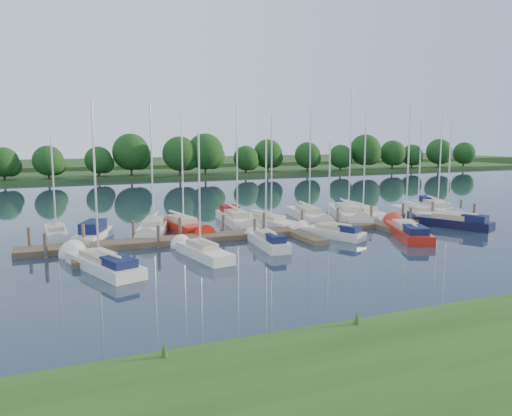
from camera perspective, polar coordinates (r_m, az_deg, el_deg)
name	(u,v)px	position (r m, az deg, el deg)	size (l,w,h in m)	color
ground	(345,255)	(33.13, 10.15, -5.33)	(260.00, 260.00, 0.00)	#182331
dock	(294,232)	(39.28, 4.39, -2.78)	(40.00, 6.00, 0.40)	#4C392A
mooring_pilings	(288,225)	(40.20, 3.67, -1.94)	(38.24, 2.84, 2.00)	#473D33
far_shore	(142,172)	(103.78, -12.86, 3.98)	(180.00, 30.00, 0.60)	#1F4018
distant_hill	(125,164)	(128.42, -14.79, 4.88)	(220.00, 40.00, 1.40)	#304D21
treeline	(183,156)	(91.90, -8.38, 5.95)	(145.88, 9.54, 8.23)	#38281C
sailboat_n_0	(56,233)	(41.31, -21.86, -2.71)	(1.66, 6.22, 8.02)	silver
motorboat	(93,236)	(38.85, -18.18, -3.05)	(3.40, 5.67, 1.80)	silver
sailboat_n_2	(154,229)	(41.10, -11.57, -2.33)	(4.09, 8.34, 10.63)	silver
sailboat_n_3	(182,227)	(41.39, -8.43, -2.17)	(3.09, 7.91, 10.11)	#B51F10
sailboat_n_4	(236,220)	(44.00, -2.29, -1.38)	(2.60, 8.39, 10.74)	silver
sailboat_n_5	(270,223)	(42.90, 1.57, -1.73)	(3.48, 7.79, 9.81)	silver
sailboat_n_6	(308,216)	(46.62, 6.00, -0.95)	(3.13, 8.48, 10.76)	silver
sailboat_n_7	(348,215)	(47.91, 10.45, -0.79)	(4.96, 9.69, 12.40)	silver
sailboat_n_8	(360,213)	(48.80, 11.85, -0.62)	(2.28, 8.87, 11.24)	silver
sailboat_n_9	(416,214)	(50.46, 17.85, -0.61)	(3.04, 7.66, 9.69)	silver
sailboat_n_10	(436,209)	(53.77, 19.88, -0.11)	(5.17, 9.15, 11.82)	silver
sailboat_s_0	(102,264)	(30.55, -17.21, -6.15)	(4.01, 7.93, 10.05)	silver
sailboat_s_1	(202,253)	(32.32, -6.19, -5.09)	(2.43, 6.47, 8.31)	silver
sailboat_s_2	(268,242)	(35.01, 1.34, -3.92)	(1.74, 6.00, 7.84)	silver
sailboat_s_3	(332,233)	(38.60, 8.69, -2.88)	(3.41, 5.68, 7.59)	silver
sailboat_s_4	(407,232)	(40.55, 16.84, -2.60)	(4.83, 8.32, 10.73)	#B51F10
sailboat_s_5	(451,223)	(45.59, 21.41, -1.63)	(4.31, 7.14, 9.50)	black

